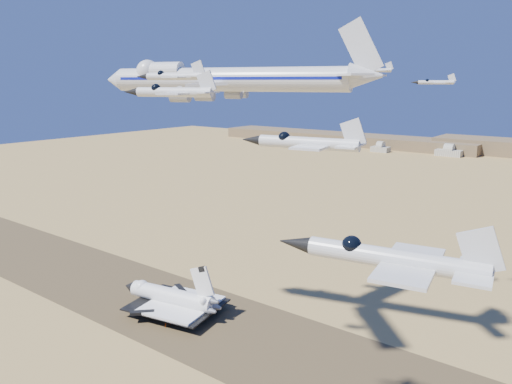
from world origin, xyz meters
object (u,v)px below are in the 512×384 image
Objects in this scene: chase_jet_e at (373,70)px; chase_jet_f at (435,82)px; chase_jet_a at (173,76)px; chase_jet_b at (172,92)px; chase_jet_d at (390,258)px; crew_a at (169,321)px; crew_b at (166,325)px; chase_jet_c at (305,143)px; crew_c at (170,322)px; shuttle at (171,298)px; carrier_747 at (219,79)px.

chase_jet_f is (17.66, 11.85, -4.05)m from chase_jet_e.
chase_jet_a is 20.37m from chase_jet_b.
chase_jet_e is (-62.49, 132.40, 16.20)m from chase_jet_d.
crew_a is 3.17m from crew_b.
crew_b is 0.12× the size of chase_jet_e.
chase_jet_c is 130.34m from chase_jet_e.
chase_jet_f is at bearing 72.92° from chase_jet_b.
chase_jet_e reaches higher than crew_c.
crew_c is 124.86m from chase_jet_b.
chase_jet_c is at bearing -128.53° from crew_a.
chase_jet_f is at bearing -77.50° from crew_c.
chase_jet_e is (58.01, 43.98, 84.67)m from shuttle.
shuttle is 10.50m from crew_a.
chase_jet_b is at bearing -110.94° from chase_jet_f.
carrier_747 is at bearing -141.60° from chase_jet_e.
shuttle is 150.65m from chase_jet_c.
chase_jet_d is 1.11× the size of chase_jet_f.
crew_b is 0.97× the size of crew_c.
chase_jet_f reaches higher than chase_jet_b.
chase_jet_c is at bearing 131.50° from chase_jet_d.
shuttle is at bearing -167.98° from chase_jet_e.
chase_jet_d is at bearing -129.06° from crew_a.
chase_jet_a is at bearing -118.45° from chase_jet_f.
chase_jet_b is 113.54m from chase_jet_e.
chase_jet_c is 0.95× the size of chase_jet_f.
crew_c is 0.12× the size of chase_jet_e.
crew_c is at bearing -107.09° from crew_a.
shuttle is 123.86m from chase_jet_f.
chase_jet_e is (25.56, 51.37, 3.20)m from carrier_747.
shuttle is 2.81× the size of chase_jet_b.
shuttle is 2.71× the size of chase_jet_d.
crew_a is 0.10× the size of chase_jet_d.
carrier_747 is 90.29m from crew_a.
crew_a is 0.97× the size of crew_b.
chase_jet_b is (70.82, -60.74, 84.12)m from crew_a.
crew_c reaches higher than crew_b.
chase_jet_c is (106.04, -76.76, 74.55)m from shuttle.
carrier_747 reaches higher than crew_b.
crew_c is 157.49m from chase_jet_d.
chase_jet_e is at bearing 74.26° from chase_jet_a.
crew_b is at bearing 135.05° from chase_jet_c.
chase_jet_e is at bearing 105.66° from chase_jet_d.
chase_jet_a is 110.49m from chase_jet_f.
chase_jet_e is (-48.04, 120.74, 10.12)m from chase_jet_c.
crew_c is (1.08, -0.26, 0.05)m from crew_a.
chase_jet_a is at bearing 139.70° from chase_jet_d.
carrier_747 is at bearing -118.72° from crew_b.
crew_b reaches higher than crew_a.
chase_jet_c is at bearing -158.66° from crew_b.
chase_jet_d is (14.45, -11.66, -6.08)m from chase_jet_c.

